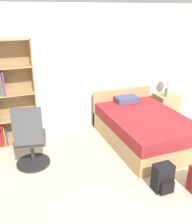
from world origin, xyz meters
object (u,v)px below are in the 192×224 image
Objects in this scene: table_lamp at (169,76)px; backpack_black at (163,178)px; nightstand at (166,107)px; water_bottle at (166,93)px; office_chair at (30,141)px; bed at (143,127)px; bookshelf at (4,96)px.

table_lamp is 2.89m from backpack_black.
nightstand is 1.45× the size of backpack_black.
water_bottle is (-0.13, -0.15, -0.35)m from table_lamp.
office_chair reaches higher than backpack_black.
water_bottle is at bearing 34.02° from bed.
bookshelf is 0.96× the size of bed.
office_chair is at bearing -175.80° from bed.
backpack_black is (1.70, -1.27, -0.31)m from office_chair.
office_chair is 2.04× the size of table_lamp.
backpack_black is (-1.62, -2.24, -0.85)m from table_lamp.
office_chair is 5.84× the size of water_bottle.
bookshelf is 1.15m from office_chair.
water_bottle is 2.62m from backpack_black.
table_lamp is at bearing 36.14° from bed.
bed is at bearing -145.98° from water_bottle.
nightstand is 0.43m from water_bottle.
table_lamp reaches higher than nightstand.
office_chair is (0.30, -1.01, -0.47)m from bookshelf.
bookshelf is at bearing 161.33° from bed.
office_chair is at bearing -73.50° from bookshelf.
bed reaches higher than water_bottle.
bed is at bearing 70.23° from backpack_black.
bed is 10.74× the size of water_bottle.
office_chair is at bearing 143.24° from backpack_black.
water_bottle is at bearing 14.47° from office_chair.
bookshelf is 3.62m from table_lamp.
backpack_black is (-1.61, -2.20, -0.10)m from nightstand.
bookshelf reaches higher than bed.
nightstand is at bearing 43.55° from water_bottle.
backpack_black is (-0.51, -1.43, -0.10)m from bed.
office_chair is at bearing -164.21° from nightstand.
water_bottle is (-0.12, -0.11, 0.40)m from nightstand.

